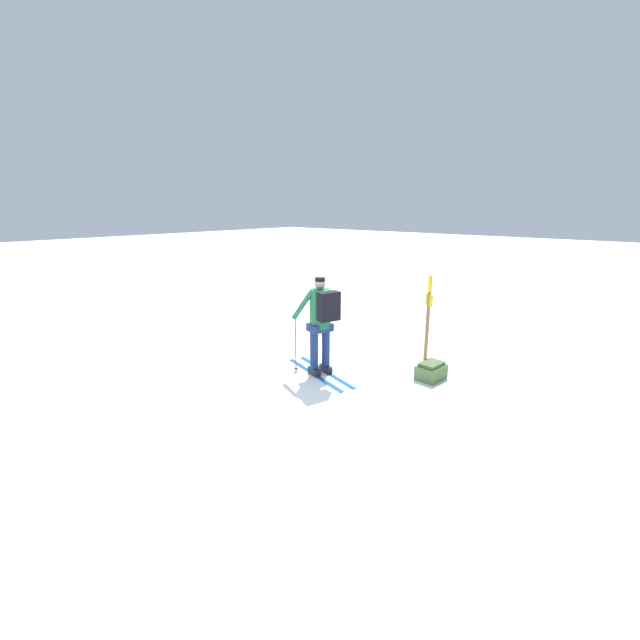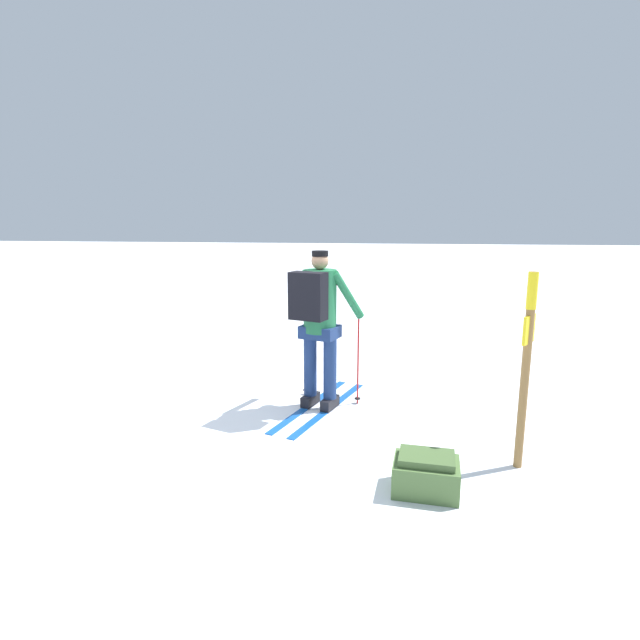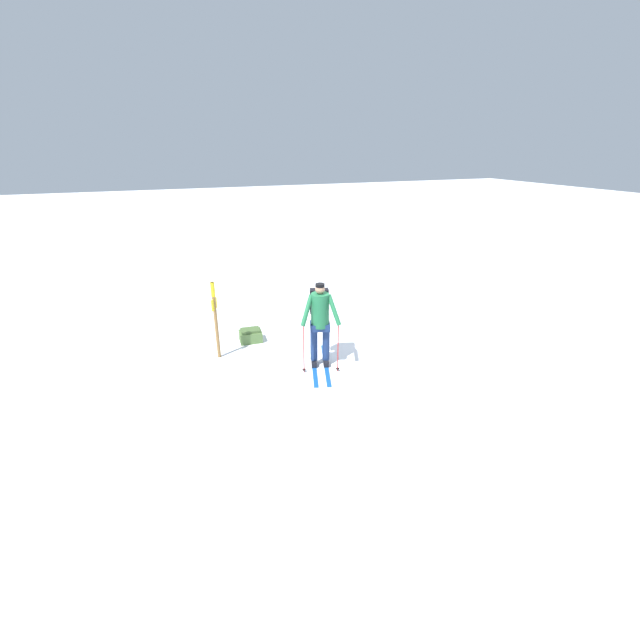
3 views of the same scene
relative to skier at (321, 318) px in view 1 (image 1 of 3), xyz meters
The scene contains 4 objects.
ground_plane 1.43m from the skier, 50.24° to the right, with size 80.00×80.00×0.00m, color white.
skier is the anchor object (origin of this frame).
dropped_backpack 2.20m from the skier, 34.14° to the left, with size 0.43×0.55×0.32m.
trail_marker 2.24m from the skier, 60.33° to the left, with size 0.22×0.15×1.72m.
Camera 1 is at (4.22, -4.91, 3.04)m, focal length 24.00 mm.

